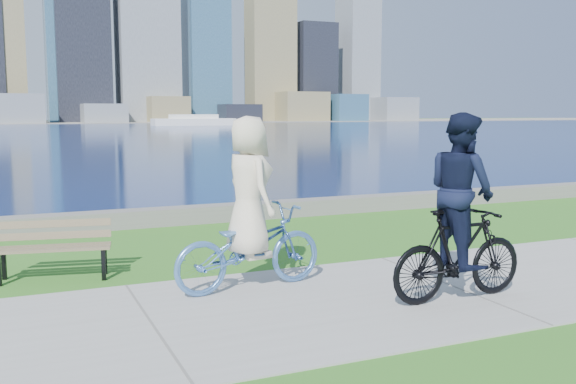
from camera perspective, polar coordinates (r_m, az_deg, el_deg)
name	(u,v)px	position (r m, az deg, el deg)	size (l,w,h in m)	color
ground	(153,327)	(7.31, -11.93, -11.64)	(320.00, 320.00, 0.00)	#2A661B
concrete_path	(153,326)	(7.31, -11.93, -11.56)	(80.00, 3.50, 0.02)	gray
seawall	(88,222)	(13.24, -17.35, -2.53)	(90.00, 0.50, 0.35)	#65635E
bay_water	(22,132)	(78.84, -22.54, 4.99)	(320.00, 131.00, 0.01)	#0C1F53
far_shore	(16,122)	(136.82, -22.99, 5.71)	(320.00, 30.00, 0.12)	gray
ferry_far	(194,121)	(103.65, -8.39, 6.27)	(13.01, 3.72, 1.77)	white
park_bench	(54,244)	(9.58, -20.12, -4.37)	(1.62, 0.81, 0.80)	black
cyclist_woman	(249,226)	(8.36, -3.49, -3.00)	(1.00, 2.18, 2.26)	#5081C3
cyclist_man	(460,223)	(8.11, 15.02, -2.64)	(0.71, 1.91, 2.31)	black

